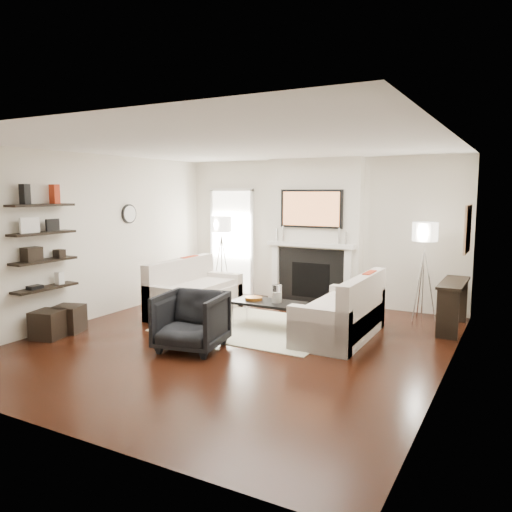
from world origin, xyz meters
The scene contains 71 objects.
room_envelope centered at (0.00, 0.00, 1.35)m, with size 6.00×6.00×6.00m.
chimney_breast centered at (0.00, 2.88, 1.35)m, with size 1.80×0.25×2.70m, color silver.
fireplace_surround centered at (0.00, 2.74, 0.52)m, with size 1.30×0.02×1.04m, color black.
firebox centered at (0.00, 2.73, 0.45)m, with size 0.75×0.02×0.65m, color black.
mantel_pilaster_l centered at (-0.72, 2.71, 0.55)m, with size 0.12×0.08×1.10m, color white.
mantel_pilaster_r centered at (0.72, 2.71, 0.55)m, with size 0.12×0.08×1.10m, color white.
mantel_shelf centered at (0.00, 2.69, 1.12)m, with size 1.70×0.18×0.07m, color white.
tv_body centered at (0.00, 2.71, 1.78)m, with size 1.20×0.06×0.70m, color black.
tv_screen centered at (0.00, 2.68, 1.78)m, with size 1.10×0.01×0.62m, color #BF723F.
candlestick_l_tall centered at (-0.55, 2.70, 1.30)m, with size 0.04×0.04×0.30m, color silver.
candlestick_l_short centered at (-0.68, 2.70, 1.27)m, with size 0.04×0.04×0.24m, color silver.
candlestick_r_tall centered at (0.55, 2.70, 1.30)m, with size 0.04×0.04×0.30m, color silver.
candlestick_r_short centered at (0.68, 2.70, 1.27)m, with size 0.04×0.04×0.24m, color silver.
hallway_panel centered at (-1.85, 2.98, 1.05)m, with size 0.90×0.02×2.10m, color white.
door_trim_l centered at (-2.33, 2.96, 1.05)m, with size 0.06×0.06×2.16m, color white.
door_trim_r centered at (-1.37, 2.96, 1.05)m, with size 0.06×0.06×2.16m, color white.
door_trim_top centered at (-1.85, 2.96, 2.13)m, with size 1.02×0.06×0.06m, color white.
rug centered at (-0.20, 0.84, 0.01)m, with size 2.60×2.00×0.01m, color beige.
loveseat_left_base centered at (-1.46, 1.11, 0.21)m, with size 0.85×1.80×0.42m, color beige.
loveseat_left_back centered at (-1.80, 1.11, 0.53)m, with size 0.18×1.80×0.80m, color beige.
loveseat_left_arm_n centered at (-1.46, 0.30, 0.30)m, with size 0.85×0.18×0.60m, color beige.
loveseat_left_arm_s centered at (-1.46, 1.92, 0.30)m, with size 0.85×0.18×0.60m, color beige.
loveseat_left_cushion centered at (-1.41, 1.11, 0.47)m, with size 0.63×1.44×0.10m, color beige.
pillow_left_orange centered at (-1.80, 1.41, 0.73)m, with size 0.10×0.42×0.42m, color #B13015.
pillow_left_charcoal centered at (-1.80, 0.81, 0.72)m, with size 0.10×0.40×0.40m, color black.
loveseat_right_base centered at (1.19, 0.93, 0.21)m, with size 0.85×1.80×0.42m, color beige.
loveseat_right_back centered at (1.53, 0.93, 0.53)m, with size 0.18×1.80×0.80m, color beige.
loveseat_right_arm_n centered at (1.19, 0.12, 0.30)m, with size 0.85×0.18×0.60m, color beige.
loveseat_right_arm_s centered at (1.19, 1.74, 0.30)m, with size 0.85×0.18×0.60m, color beige.
loveseat_right_cushion centered at (1.14, 0.93, 0.47)m, with size 0.63×1.44×0.10m, color beige.
pillow_right_orange centered at (1.53, 1.23, 0.73)m, with size 0.10×0.42×0.42m, color #B13015.
pillow_right_charcoal centered at (1.53, 0.63, 0.72)m, with size 0.10×0.40×0.40m, color black.
coffee_table centered at (0.07, 0.86, 0.40)m, with size 1.10×0.55×0.04m, color black.
coffee_leg_nw centered at (-0.43, 0.64, 0.19)m, with size 0.02×0.02×0.38m, color silver.
coffee_leg_ne centered at (0.57, 0.64, 0.19)m, with size 0.02×0.02×0.38m, color silver.
coffee_leg_sw centered at (-0.43, 1.08, 0.19)m, with size 0.02×0.02×0.38m, color silver.
coffee_leg_se centered at (0.57, 1.08, 0.19)m, with size 0.02×0.02×0.38m, color silver.
hurricane_glass centered at (0.22, 0.86, 0.56)m, with size 0.15×0.15×0.27m, color white.
hurricane_candle centered at (0.22, 0.86, 0.50)m, with size 0.11×0.11×0.17m, color white.
copper_bowl centered at (-0.18, 0.86, 0.45)m, with size 0.27×0.27×0.04m, color #A1591A.
armchair centered at (-0.36, -0.55, 0.42)m, with size 0.82×0.77×0.85m, color black.
lamp_left_post centered at (-1.85, 2.56, 0.60)m, with size 0.02×0.02×1.20m, color silver.
lamp_left_shade centered at (-1.85, 2.56, 1.45)m, with size 0.40×0.40×0.30m, color white.
lamp_left_leg_a centered at (-1.74, 2.56, 0.60)m, with size 0.02×0.02×1.25m, color silver.
lamp_left_leg_b centered at (-1.91, 2.66, 0.60)m, with size 0.02×0.02×1.25m, color silver.
lamp_left_leg_c centered at (-1.91, 2.47, 0.60)m, with size 0.02×0.02×1.25m, color silver.
lamp_right_post centered at (2.05, 2.54, 0.60)m, with size 0.02×0.02×1.20m, color silver.
lamp_right_shade centered at (2.05, 2.54, 1.45)m, with size 0.40×0.40×0.30m, color white.
lamp_right_leg_a centered at (2.16, 2.54, 0.60)m, with size 0.02×0.02×1.25m, color silver.
lamp_right_leg_b centered at (2.00, 2.64, 0.60)m, with size 0.02×0.02×1.25m, color silver.
lamp_right_leg_c centered at (1.99, 2.44, 0.60)m, with size 0.02×0.02×1.25m, color silver.
console_top centered at (2.57, 2.12, 0.73)m, with size 0.35×1.20×0.04m, color black.
console_leg_n centered at (2.57, 1.57, 0.35)m, with size 0.30×0.04×0.71m, color black.
console_leg_s centered at (2.57, 2.67, 0.35)m, with size 0.30×0.04×0.71m, color black.
wall_art centered at (2.73, 2.05, 1.55)m, with size 0.03×0.70×0.70m, color #A97C54.
shelf_bottom centered at (-2.62, -1.00, 0.70)m, with size 0.25×1.00×0.04m, color black.
shelf_lower centered at (-2.62, -1.00, 1.10)m, with size 0.25×1.00×0.04m, color black.
shelf_upper centered at (-2.62, -1.00, 1.50)m, with size 0.25×1.00×0.04m, color black.
shelf_top centered at (-2.62, -1.00, 1.90)m, with size 0.25×1.00×0.04m, color black.
decor_magfile_a centered at (-2.62, -1.25, 2.06)m, with size 0.12×0.10×0.28m, color black.
decor_magfile_b centered at (-2.62, -0.76, 2.06)m, with size 0.12×0.10×0.28m, color #B13015.
decor_frame_a centered at (-2.62, -1.20, 1.63)m, with size 0.04×0.30×0.22m, color white.
decor_frame_b centered at (-2.62, -0.82, 1.61)m, with size 0.04×0.22×0.18m, color black.
decor_wine_rack centered at (-2.62, -1.20, 1.22)m, with size 0.18×0.25×0.20m, color black.
decor_box_small centered at (-2.62, -0.73, 1.18)m, with size 0.15×0.12×0.12m, color black.
decor_books centered at (-2.62, -1.18, 0.74)m, with size 0.14×0.20×0.05m, color black.
decor_box_tall centered at (-2.62, -0.75, 0.81)m, with size 0.10×0.10×0.18m, color white.
clock_rim centered at (-2.73, 0.90, 1.70)m, with size 0.34×0.34×0.04m, color black.
clock_face centered at (-2.71, 0.90, 1.70)m, with size 0.29×0.29×0.01m, color white.
ottoman_near centered at (-2.47, -0.75, 0.20)m, with size 0.40×0.40×0.40m, color black.
ottoman_far centered at (-2.47, -1.10, 0.20)m, with size 0.40×0.40×0.40m, color black.
Camera 1 is at (3.48, -5.80, 2.10)m, focal length 35.00 mm.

